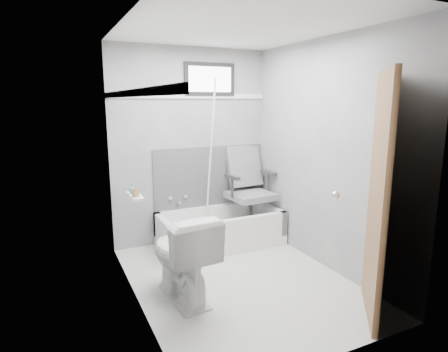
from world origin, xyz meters
TOP-DOWN VIEW (x-y plane):
  - floor at (0.00, 0.00)m, footprint 2.60×2.60m
  - ceiling at (0.00, 0.00)m, footprint 2.60×2.60m
  - wall_back at (0.00, 1.30)m, footprint 2.00×0.02m
  - wall_front at (0.00, -1.30)m, footprint 2.00×0.02m
  - wall_left at (-1.00, 0.00)m, footprint 0.02×2.60m
  - wall_right at (1.00, 0.00)m, footprint 0.02×2.60m
  - bathtub at (0.23, 0.93)m, footprint 1.50×0.70m
  - office_chair at (0.67, 0.97)m, footprint 0.66×0.66m
  - toilet at (-0.62, -0.07)m, footprint 0.52×0.85m
  - door at (0.98, -1.28)m, footprint 0.78×0.78m
  - window at (0.25, 1.29)m, footprint 0.66×0.04m
  - backerboard at (0.25, 1.29)m, footprint 1.50×0.02m
  - trim_back at (0.00, 1.29)m, footprint 2.00×0.02m
  - trim_left at (-0.99, 0.00)m, footprint 0.02×2.60m
  - pole at (0.15, 1.06)m, footprint 0.02×0.36m
  - shelf at (-0.93, 0.30)m, footprint 0.10×0.32m
  - soap_bottle_a at (-0.94, 0.22)m, footprint 0.06×0.06m
  - soap_bottle_b at (-0.94, 0.36)m, footprint 0.09×0.09m
  - faucet at (-0.20, 1.27)m, footprint 0.26×0.10m

SIDE VIEW (x-z plane):
  - floor at x=0.00m, z-range 0.00..0.00m
  - bathtub at x=0.23m, z-range 0.00..0.42m
  - toilet at x=-0.62m, z-range 0.00..0.80m
  - faucet at x=-0.20m, z-range 0.47..0.63m
  - office_chair at x=0.67m, z-range 0.12..1.19m
  - backerboard at x=0.25m, z-range 0.41..1.19m
  - shelf at x=-0.93m, z-range 0.89..0.91m
  - soap_bottle_b at x=-0.94m, z-range 0.92..1.00m
  - soap_bottle_a at x=-0.94m, z-range 0.91..1.02m
  - door at x=0.98m, z-range 0.00..2.00m
  - pole at x=0.15m, z-range 0.09..2.01m
  - wall_back at x=0.00m, z-range 0.00..2.40m
  - wall_front at x=0.00m, z-range 0.00..2.40m
  - wall_left at x=-1.00m, z-range 0.00..2.40m
  - wall_right at x=1.00m, z-range 0.00..2.40m
  - trim_back at x=0.00m, z-range 1.79..1.85m
  - trim_left at x=-0.99m, z-range 1.79..1.85m
  - window at x=0.25m, z-range 1.82..2.22m
  - ceiling at x=0.00m, z-range 2.40..2.40m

